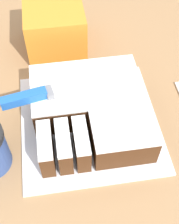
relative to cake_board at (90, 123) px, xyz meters
The scene contains 6 objects.
ground_plane 0.89m from the cake_board, 118.70° to the left, with size 8.00×8.00×0.00m, color #7F705B.
countertop 0.45m from the cake_board, 118.70° to the left, with size 1.40×1.10×0.89m.
cake_board is the anchor object (origin of this frame).
cake 0.04m from the cake_board, 46.07° to the left, with size 0.26×0.26×0.08m.
knife 0.14m from the cake_board, 162.91° to the left, with size 0.31×0.09×0.02m.
storage_box 0.31m from the cake_board, 100.36° to the left, with size 0.16×0.16×0.13m.
Camera 1 is at (-0.04, -0.49, 1.51)m, focal length 50.00 mm.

